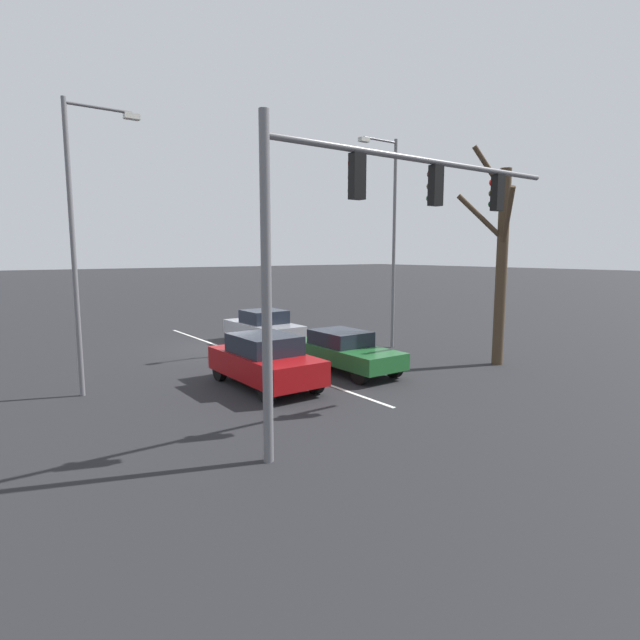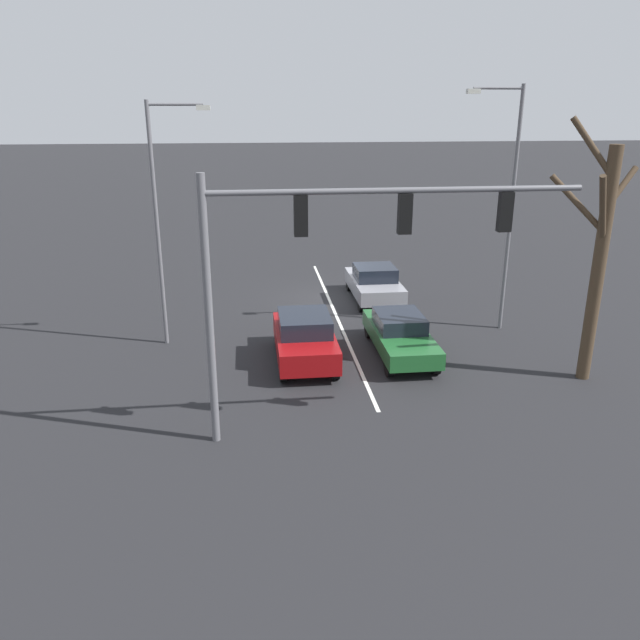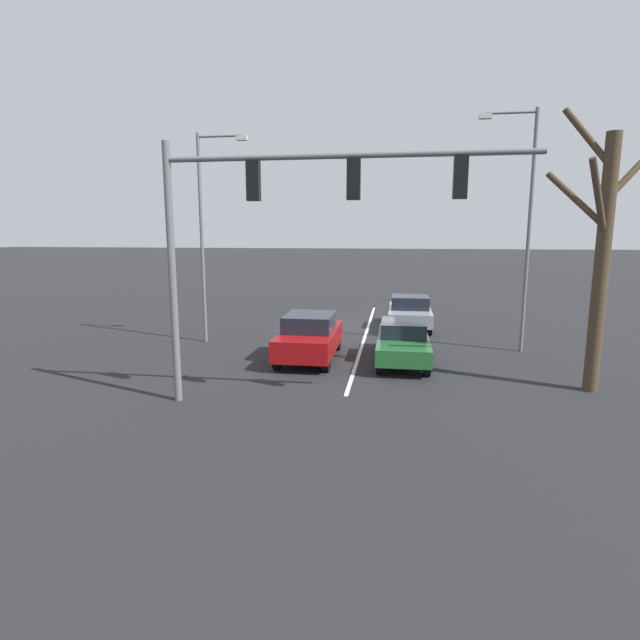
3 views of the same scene
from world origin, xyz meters
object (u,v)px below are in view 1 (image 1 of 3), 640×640
at_px(car_maroon_midlane_front, 265,360).
at_px(traffic_signal_gantry, 379,214).
at_px(car_gray_leftlane_second, 263,327).
at_px(street_lamp_left_shoulder, 391,231).
at_px(bare_tree_near, 500,257).
at_px(street_lamp_right_shoulder, 81,229).
at_px(car_darkgreen_leftlane_front, 343,350).

bearing_deg(car_maroon_midlane_front, traffic_signal_gantry, 91.67).
relative_size(car_maroon_midlane_front, traffic_signal_gantry, 0.47).
height_order(car_gray_leftlane_second, street_lamp_left_shoulder, street_lamp_left_shoulder).
bearing_deg(bare_tree_near, car_maroon_midlane_front, -15.19).
bearing_deg(street_lamp_right_shoulder, car_gray_leftlane_second, -152.52).
height_order(car_maroon_midlane_front, bare_tree_near, bare_tree_near).
bearing_deg(car_darkgreen_leftlane_front, bare_tree_near, 153.81).
bearing_deg(car_darkgreen_leftlane_front, street_lamp_left_shoulder, -153.40).
bearing_deg(street_lamp_right_shoulder, street_lamp_left_shoulder, -179.35).
bearing_deg(car_gray_leftlane_second, bare_tree_near, 118.75).
bearing_deg(bare_tree_near, car_gray_leftlane_second, -61.25).
xyz_separation_m(car_gray_leftlane_second, street_lamp_right_shoulder, (8.23, 4.28, 4.01)).
bearing_deg(street_lamp_left_shoulder, car_gray_leftlane_second, -46.78).
xyz_separation_m(car_darkgreen_leftlane_front, traffic_signal_gantry, (3.15, 5.17, 4.23)).
relative_size(car_gray_leftlane_second, street_lamp_left_shoulder, 0.49).
bearing_deg(bare_tree_near, traffic_signal_gantry, 17.26).
height_order(car_maroon_midlane_front, car_gray_leftlane_second, car_maroon_midlane_front).
relative_size(car_maroon_midlane_front, car_darkgreen_leftlane_front, 0.91).
relative_size(car_maroon_midlane_front, street_lamp_right_shoulder, 0.51).
distance_m(traffic_signal_gantry, street_lamp_left_shoulder, 10.41).
bearing_deg(car_maroon_midlane_front, street_lamp_right_shoulder, -26.24).
distance_m(street_lamp_right_shoulder, bare_tree_near, 13.88).
height_order(traffic_signal_gantry, bare_tree_near, bare_tree_near).
xyz_separation_m(car_darkgreen_leftlane_front, street_lamp_left_shoulder, (-4.26, -2.13, 4.32)).
bearing_deg(traffic_signal_gantry, car_gray_leftlane_second, -107.08).
xyz_separation_m(car_gray_leftlane_second, traffic_signal_gantry, (3.52, 11.45, 4.19)).
height_order(car_darkgreen_leftlane_front, street_lamp_right_shoulder, street_lamp_right_shoulder).
relative_size(street_lamp_left_shoulder, bare_tree_near, 1.12).
xyz_separation_m(traffic_signal_gantry, bare_tree_near, (-8.37, -2.60, -0.98)).
xyz_separation_m(car_maroon_midlane_front, car_darkgreen_leftlane_front, (-3.29, -0.26, -0.10)).
distance_m(car_gray_leftlane_second, bare_tree_near, 10.59).
bearing_deg(car_maroon_midlane_front, bare_tree_near, 164.81).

